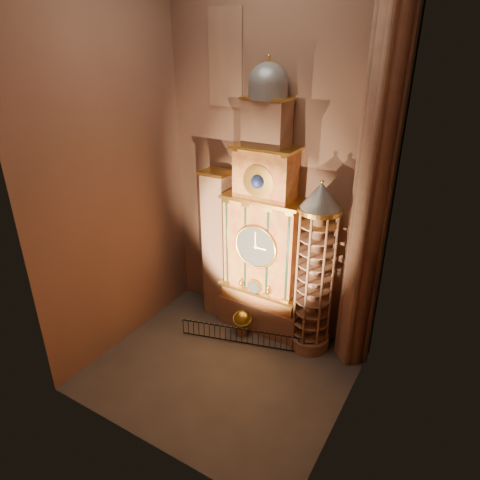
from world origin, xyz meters
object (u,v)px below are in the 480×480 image
Objects in this scene: portrait_tower at (218,245)px; stair_turret at (315,272)px; astronomical_clock at (264,235)px; iron_railing at (242,336)px; celestial_globe at (242,321)px.

portrait_tower is 0.94× the size of stair_turret.
stair_turret is at bearing -4.30° from astronomical_clock.
astronomical_clock is 2.21× the size of iron_railing.
astronomical_clock is 1.64× the size of portrait_tower.
iron_railing is at bearing -36.16° from portrait_tower.
celestial_globe is (-0.61, -1.53, -5.62)m from astronomical_clock.
portrait_tower is 6.07m from iron_railing.
stair_turret is 6.12× the size of celestial_globe.
astronomical_clock is at bearing 175.70° from stair_turret.
celestial_globe is at bearing -111.92° from astronomical_clock.
celestial_globe is 0.23× the size of iron_railing.
stair_turret is 6.02m from celestial_globe.
portrait_tower reaches higher than iron_railing.
celestial_globe is at bearing -29.03° from portrait_tower.
celestial_globe reaches higher than iron_railing.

